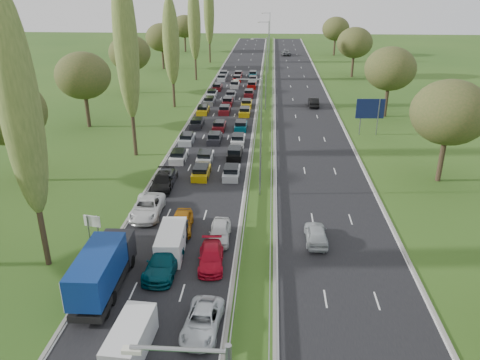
# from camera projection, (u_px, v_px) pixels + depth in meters

# --- Properties ---
(ground) EXTENTS (260.00, 260.00, 0.00)m
(ground) POSITION_uv_depth(u_px,v_px,m) (266.00, 107.00, 82.19)
(ground) COLOR #294D18
(ground) RESTS_ON ground
(near_carriageway) EXTENTS (10.50, 215.00, 0.04)m
(near_carriageway) POSITION_uv_depth(u_px,v_px,m) (229.00, 103.00, 84.90)
(near_carriageway) COLOR black
(near_carriageway) RESTS_ON ground
(far_carriageway) EXTENTS (10.50, 215.00, 0.04)m
(far_carriageway) POSITION_uv_depth(u_px,v_px,m) (303.00, 104.00, 84.07)
(far_carriageway) COLOR black
(far_carriageway) RESTS_ON ground
(central_reservation) EXTENTS (2.36, 215.00, 0.32)m
(central_reservation) POSITION_uv_depth(u_px,v_px,m) (266.00, 101.00, 84.27)
(central_reservation) COLOR gray
(central_reservation) RESTS_ON ground
(lamp_columns) EXTENTS (0.18, 140.18, 12.00)m
(lamp_columns) POSITION_uv_depth(u_px,v_px,m) (266.00, 75.00, 78.02)
(lamp_columns) COLOR gray
(lamp_columns) RESTS_ON ground
(poplar_row) EXTENTS (2.80, 127.80, 22.44)m
(poplar_row) POSITION_uv_depth(u_px,v_px,m) (155.00, 41.00, 67.48)
(poplar_row) COLOR #2D2116
(poplar_row) RESTS_ON ground
(woodland_left) EXTENTS (8.00, 166.00, 11.10)m
(woodland_left) POSITION_uv_depth(u_px,v_px,m) (74.00, 80.00, 64.85)
(woodland_left) COLOR #2D2116
(woodland_left) RESTS_ON ground
(woodland_right) EXTENTS (8.00, 153.00, 11.10)m
(woodland_right) POSITION_uv_depth(u_px,v_px,m) (404.00, 79.00, 65.75)
(woodland_right) COLOR #2D2116
(woodland_right) RESTS_ON ground
(traffic_queue_fill) EXTENTS (8.99, 67.39, 0.80)m
(traffic_queue_fill) POSITION_uv_depth(u_px,v_px,m) (226.00, 107.00, 80.14)
(traffic_queue_fill) COLOR black
(traffic_queue_fill) RESTS_ON ground
(near_car_2) EXTENTS (2.86, 5.84, 1.60)m
(near_car_2) POSITION_uv_depth(u_px,v_px,m) (147.00, 207.00, 43.57)
(near_car_2) COLOR silver
(near_car_2) RESTS_ON near_carriageway
(near_car_3) EXTENTS (2.39, 5.35, 1.52)m
(near_car_3) POSITION_uv_depth(u_px,v_px,m) (163.00, 181.00, 49.41)
(near_car_3) COLOR black
(near_car_3) RESTS_ON near_carriageway
(near_car_7) EXTENTS (2.56, 5.67, 1.61)m
(near_car_7) POSITION_uv_depth(u_px,v_px,m) (164.00, 261.00, 35.10)
(near_car_7) COLOR #043E49
(near_car_7) RESTS_ON near_carriageway
(near_car_8) EXTENTS (2.15, 4.56, 1.51)m
(near_car_8) POSITION_uv_depth(u_px,v_px,m) (182.00, 222.00, 40.97)
(near_car_8) COLOR #B0690B
(near_car_8) RESTS_ON near_carriageway
(near_car_10) EXTENTS (2.49, 4.88, 1.32)m
(near_car_10) POSITION_uv_depth(u_px,v_px,m) (202.00, 321.00, 29.09)
(near_car_10) COLOR silver
(near_car_10) RESTS_ON near_carriageway
(near_car_11) EXTENTS (2.28, 4.79, 1.35)m
(near_car_11) POSITION_uv_depth(u_px,v_px,m) (211.00, 257.00, 35.86)
(near_car_11) COLOR #B50B20
(near_car_11) RESTS_ON near_carriageway
(near_car_12) EXTENTS (1.81, 4.35, 1.47)m
(near_car_12) POSITION_uv_depth(u_px,v_px,m) (220.00, 232.00, 39.43)
(near_car_12) COLOR silver
(near_car_12) RESTS_ON near_carriageway
(far_car_0) EXTENTS (1.82, 4.43, 1.50)m
(far_car_0) POSITION_uv_depth(u_px,v_px,m) (316.00, 234.00, 39.06)
(far_car_0) COLOR #ACB3B6
(far_car_0) RESTS_ON far_carriageway
(far_car_1) EXTENTS (1.67, 4.77, 1.57)m
(far_car_1) POSITION_uv_depth(u_px,v_px,m) (313.00, 102.00, 82.21)
(far_car_1) COLOR black
(far_car_1) RESTS_ON far_carriageway
(far_car_2) EXTENTS (2.74, 5.79, 1.60)m
(far_car_2) POSITION_uv_depth(u_px,v_px,m) (286.00, 52.00, 140.82)
(far_car_2) COLOR slate
(far_car_2) RESTS_ON far_carriageway
(blue_lorry) EXTENTS (2.31, 8.31, 3.51)m
(blue_lorry) POSITION_uv_depth(u_px,v_px,m) (103.00, 268.00, 32.42)
(blue_lorry) COLOR black
(blue_lorry) RESTS_ON near_carriageway
(white_van_front) EXTENTS (1.88, 4.81, 1.93)m
(white_van_front) POSITION_uv_depth(u_px,v_px,m) (131.00, 337.00, 27.32)
(white_van_front) COLOR silver
(white_van_front) RESTS_ON near_carriageway
(white_van_rear) EXTENTS (1.97, 5.04, 2.02)m
(white_van_rear) POSITION_uv_depth(u_px,v_px,m) (172.00, 241.00, 37.51)
(white_van_rear) COLOR white
(white_van_rear) RESTS_ON near_carriageway
(info_sign) EXTENTS (1.49, 0.38, 2.10)m
(info_sign) POSITION_uv_depth(u_px,v_px,m) (92.00, 224.00, 39.46)
(info_sign) COLOR gray
(info_sign) RESTS_ON ground
(direction_sign) EXTENTS (4.00, 0.35, 5.20)m
(direction_sign) POSITION_uv_depth(u_px,v_px,m) (370.00, 110.00, 65.81)
(direction_sign) COLOR gray
(direction_sign) RESTS_ON ground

